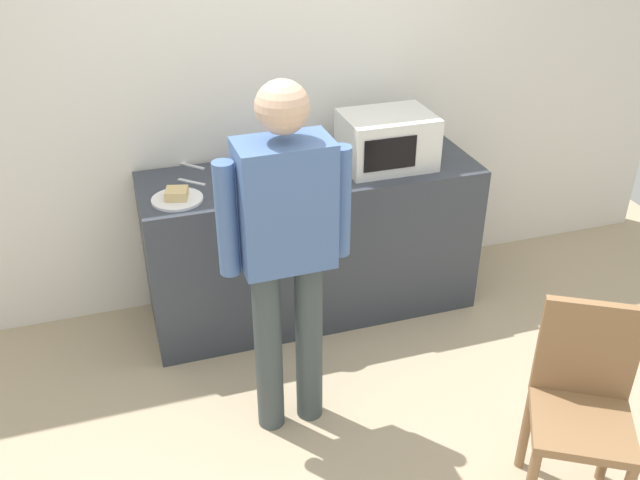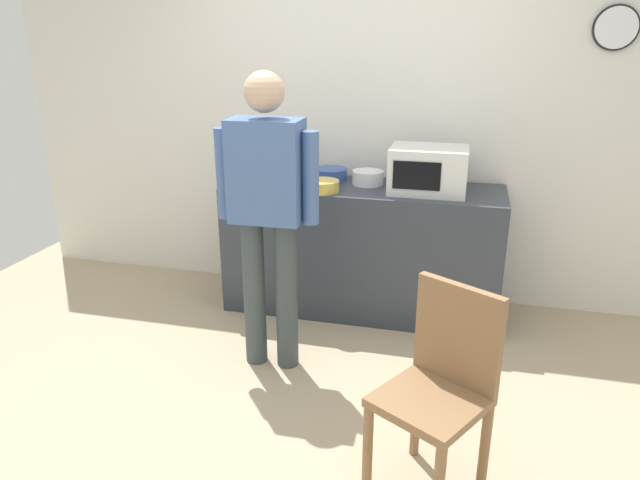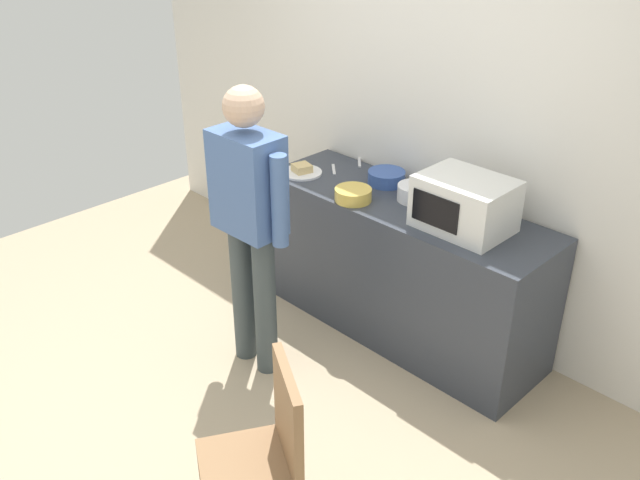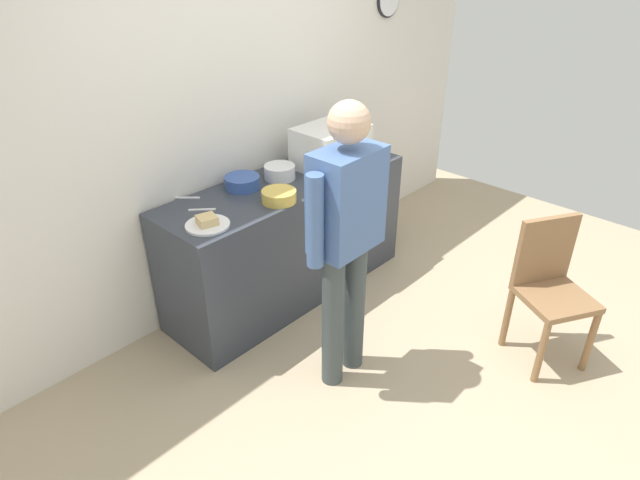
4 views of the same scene
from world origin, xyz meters
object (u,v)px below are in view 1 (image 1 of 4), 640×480
(person_standing, at_px, (286,242))
(spoon_utensil, at_px, (192,166))
(microwave, at_px, (387,140))
(wooden_chair, at_px, (582,401))
(cereal_bowl, at_px, (278,186))
(fork_utensil, at_px, (192,182))
(mixing_bowl, at_px, (259,161))
(salad_bowl, at_px, (310,159))
(sandwich_plate, at_px, (177,197))

(person_standing, bearing_deg, spoon_utensil, 101.43)
(microwave, xyz_separation_m, wooden_chair, (0.21, -1.66, -0.54))
(person_standing, bearing_deg, wooden_chair, -37.90)
(cereal_bowl, distance_m, fork_utensil, 0.49)
(mixing_bowl, bearing_deg, fork_utensil, -168.87)
(mixing_bowl, height_order, wooden_chair, mixing_bowl)
(mixing_bowl, bearing_deg, microwave, -13.69)
(mixing_bowl, relative_size, spoon_utensil, 1.40)
(cereal_bowl, height_order, person_standing, person_standing)
(salad_bowl, xyz_separation_m, spoon_utensil, (-0.64, 0.21, -0.04))
(cereal_bowl, bearing_deg, sandwich_plate, 172.76)
(microwave, height_order, spoon_utensil, microwave)
(microwave, relative_size, spoon_utensil, 2.94)
(cereal_bowl, relative_size, person_standing, 0.13)
(microwave, bearing_deg, sandwich_plate, -175.21)
(wooden_chair, bearing_deg, sandwich_plate, 132.03)
(microwave, xyz_separation_m, spoon_utensil, (-1.06, 0.31, -0.15))
(salad_bowl, xyz_separation_m, cereal_bowl, (-0.26, -0.27, -0.01))
(microwave, distance_m, sandwich_plate, 1.21)
(sandwich_plate, distance_m, fork_utensil, 0.22)
(cereal_bowl, relative_size, spoon_utensil, 1.32)
(fork_utensil, relative_size, spoon_utensil, 1.00)
(wooden_chair, bearing_deg, spoon_utensil, 122.74)
(microwave, height_order, fork_utensil, microwave)
(sandwich_plate, relative_size, person_standing, 0.15)
(mixing_bowl, bearing_deg, wooden_chair, -63.59)
(fork_utensil, distance_m, spoon_utensil, 0.22)
(microwave, distance_m, person_standing, 1.19)
(salad_bowl, distance_m, person_standing, 1.04)
(person_standing, height_order, wooden_chair, person_standing)
(cereal_bowl, xyz_separation_m, fork_utensil, (-0.42, 0.26, -0.03))
(sandwich_plate, bearing_deg, wooden_chair, -47.97)
(spoon_utensil, bearing_deg, cereal_bowl, -51.41)
(cereal_bowl, xyz_separation_m, wooden_chair, (0.89, -1.49, -0.43))
(mixing_bowl, distance_m, wooden_chair, 2.09)
(sandwich_plate, bearing_deg, microwave, 4.79)
(sandwich_plate, relative_size, mixing_bowl, 1.11)
(sandwich_plate, xyz_separation_m, cereal_bowl, (0.52, -0.07, 0.02))
(cereal_bowl, distance_m, mixing_bowl, 0.34)
(salad_bowl, height_order, cereal_bowl, salad_bowl)
(sandwich_plate, xyz_separation_m, person_standing, (0.37, -0.76, 0.09))
(sandwich_plate, xyz_separation_m, salad_bowl, (0.78, 0.20, 0.03))
(mixing_bowl, bearing_deg, cereal_bowl, -86.06)
(salad_bowl, bearing_deg, person_standing, -112.86)
(mixing_bowl, bearing_deg, person_standing, -96.71)
(person_standing, xyz_separation_m, wooden_chair, (1.03, -0.80, -0.50))
(cereal_bowl, bearing_deg, salad_bowl, 46.01)
(mixing_bowl, distance_m, spoon_utensil, 0.38)
(fork_utensil, bearing_deg, mixing_bowl, 11.13)
(mixing_bowl, height_order, person_standing, person_standing)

